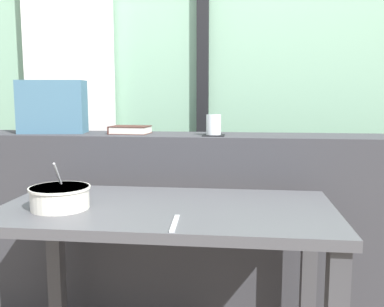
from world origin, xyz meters
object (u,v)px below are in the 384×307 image
Objects in this scene: closed_book at (130,130)px; fork_utensil at (175,223)px; juice_glass at (214,126)px; breakfast_table at (167,235)px; soup_bowl at (60,198)px; coaster_square at (214,135)px; throw_pillow at (52,107)px.

fork_utensil is at bearing -66.45° from closed_book.
juice_glass is 0.77m from fork_utensil.
soup_bowl is (-0.36, -0.08, 0.15)m from breakfast_table.
juice_glass is (0.13, 0.51, 0.36)m from breakfast_table.
coaster_square is 0.48× the size of soup_bowl.
soup_bowl is at bearing -129.84° from juice_glass.
coaster_square reaches higher than fork_utensil.
closed_book is (-0.42, 0.07, -0.03)m from juice_glass.
breakfast_table is 5.66× the size of soup_bowl.
soup_bowl reaches higher than breakfast_table.
throw_pillow is at bearing -178.77° from closed_book.
throw_pillow reaches higher than breakfast_table.
juice_glass is at bearing 81.35° from fork_utensil.
coaster_square reaches higher than soup_bowl.
fork_utensil is (0.35, -0.80, -0.22)m from closed_book.
soup_bowl is (-0.49, -0.59, -0.17)m from coaster_square.
throw_pillow is 1.13m from fork_utensil.
juice_glass is 0.48× the size of closed_book.
breakfast_table is 3.71× the size of throw_pillow.
throw_pillow is at bearing 129.84° from fork_utensil.
breakfast_table is at bearing -63.93° from closed_book.
fork_utensil is (-0.07, -0.73, -0.21)m from coaster_square.
coaster_square is (0.13, 0.51, 0.32)m from breakfast_table.
breakfast_table is 0.64m from juice_glass.
throw_pillow reaches higher than juice_glass.
soup_bowl is at bearing -64.47° from throw_pillow.
fork_utensil is (0.06, -0.22, 0.11)m from breakfast_table.
juice_glass is at bearing 75.63° from breakfast_table.
fork_utensil is (0.43, -0.14, -0.04)m from soup_bowl.
closed_book is 0.41m from throw_pillow.
fork_utensil reaches higher than breakfast_table.
breakfast_table is 6.07× the size of closed_book.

